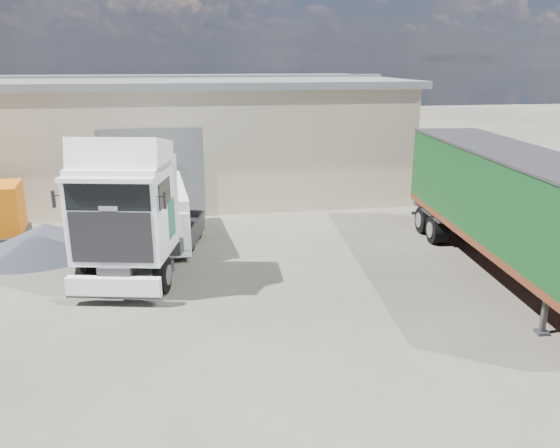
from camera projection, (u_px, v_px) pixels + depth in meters
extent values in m
plane|color=#292721|center=(223.00, 331.00, 12.93)|extent=(120.00, 120.00, 0.00)
cube|color=#B9AE8E|center=(74.00, 138.00, 26.32)|extent=(30.00, 12.00, 5.00)
cube|color=#585B5D|center=(68.00, 82.00, 25.55)|extent=(30.60, 12.60, 0.30)
cube|color=#585B5D|center=(153.00, 175.00, 21.49)|extent=(4.00, 0.08, 3.60)
cube|color=#585B5D|center=(67.00, 77.00, 25.49)|extent=(30.60, 0.40, 0.15)
cube|color=maroon|center=(523.00, 198.00, 20.08)|extent=(0.35, 26.00, 2.50)
cylinder|color=black|center=(125.00, 274.00, 14.95)|extent=(2.53, 1.50, 1.02)
cylinder|color=black|center=(157.00, 236.00, 18.18)|extent=(2.58, 1.51, 1.02)
cylinder|color=black|center=(167.00, 224.00, 19.47)|extent=(2.58, 1.51, 1.02)
cube|color=#2D2D30|center=(147.00, 236.00, 17.06)|extent=(2.20, 6.40, 0.29)
cube|color=silver|center=(114.00, 287.00, 14.07)|extent=(2.45, 0.76, 0.53)
cube|color=silver|center=(124.00, 212.00, 14.79)|extent=(2.82, 2.68, 2.36)
cube|color=black|center=(111.00, 237.00, 13.83)|extent=(2.08, 0.51, 1.35)
cube|color=black|center=(107.00, 197.00, 13.54)|extent=(2.13, 0.51, 0.72)
cube|color=silver|center=(121.00, 155.00, 14.53)|extent=(2.73, 2.33, 1.18)
cube|color=#0C543D|center=(86.00, 217.00, 15.28)|extent=(0.16, 0.71, 1.06)
cube|color=#0C543D|center=(172.00, 218.00, 15.18)|extent=(0.16, 0.71, 1.06)
cylinder|color=#2D2D30|center=(157.00, 218.00, 18.20)|extent=(1.26, 1.26, 0.12)
cube|color=#2D2D30|center=(544.00, 314.00, 12.63)|extent=(0.30, 0.30, 1.01)
cylinder|color=black|center=(456.00, 224.00, 19.59)|extent=(2.42, 1.17, 0.97)
cube|color=#2D2D30|center=(507.00, 250.00, 15.94)|extent=(1.66, 11.06, 0.32)
cube|color=#5E2915|center=(509.00, 240.00, 15.85)|extent=(3.22, 11.19, 0.22)
cube|color=black|center=(514.00, 196.00, 15.47)|extent=(3.22, 11.19, 2.39)
cube|color=#2D2D30|center=(520.00, 154.00, 15.12)|extent=(3.28, 11.25, 0.07)
cylinder|color=black|center=(158.00, 248.00, 17.55)|extent=(2.08, 0.84, 0.70)
cylinder|color=black|center=(156.00, 219.00, 20.71)|extent=(2.08, 0.84, 0.70)
cube|color=silver|center=(155.00, 211.00, 18.91)|extent=(2.35, 5.01, 1.80)
cube|color=silver|center=(157.00, 229.00, 17.05)|extent=(2.02, 1.09, 1.17)
cube|color=black|center=(156.00, 210.00, 17.08)|extent=(1.86, 0.21, 0.64)
cone|color=black|center=(45.00, 238.00, 18.09)|extent=(6.24, 6.24, 0.98)
cone|color=black|center=(108.00, 243.00, 18.35)|extent=(2.34, 2.34, 0.49)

